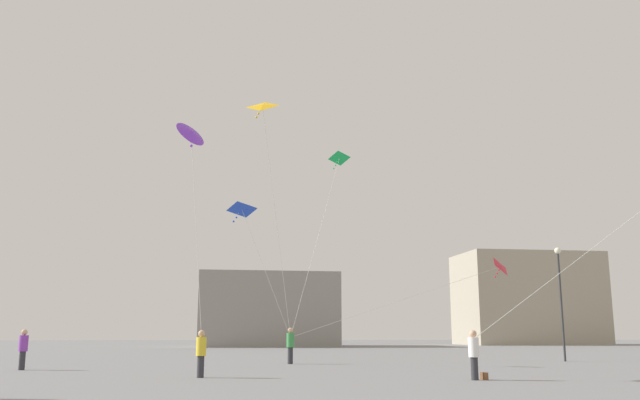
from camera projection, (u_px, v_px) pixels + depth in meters
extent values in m
cylinder|color=#2D2D33|center=(475.00, 369.00, 21.86)|extent=(0.24, 0.24, 0.73)
cylinder|color=white|center=(474.00, 347.00, 21.99)|extent=(0.35, 0.35, 0.63)
sphere|color=tan|center=(473.00, 334.00, 22.08)|extent=(0.24, 0.24, 0.24)
cylinder|color=#2D2D33|center=(290.00, 356.00, 33.42)|extent=(0.26, 0.26, 0.81)
cylinder|color=#388C47|center=(290.00, 340.00, 33.57)|extent=(0.39, 0.39, 0.70)
sphere|color=tan|center=(290.00, 330.00, 33.67)|extent=(0.26, 0.26, 0.26)
cylinder|color=#2D2D33|center=(201.00, 367.00, 23.05)|extent=(0.24, 0.24, 0.73)
cylinder|color=yellow|center=(201.00, 346.00, 23.19)|extent=(0.35, 0.35, 0.64)
sphere|color=tan|center=(202.00, 334.00, 23.27)|extent=(0.24, 0.24, 0.24)
cylinder|color=#2D2D33|center=(22.00, 361.00, 27.85)|extent=(0.25, 0.25, 0.76)
cylinder|color=purple|center=(24.00, 343.00, 27.99)|extent=(0.36, 0.36, 0.66)
sphere|color=tan|center=(24.00, 332.00, 28.07)|extent=(0.25, 0.25, 0.25)
cone|color=purple|center=(191.00, 133.00, 25.14)|extent=(1.47, 1.50, 1.07)
sphere|color=purple|center=(191.00, 137.00, 24.97)|extent=(0.10, 0.10, 0.10)
sphere|color=purple|center=(191.00, 141.00, 24.80)|extent=(0.10, 0.10, 0.10)
sphere|color=purple|center=(191.00, 146.00, 24.62)|extent=(0.10, 0.10, 0.10)
cylinder|color=silver|center=(196.00, 232.00, 24.19)|extent=(0.70, 0.52, 7.60)
cylinder|color=silver|center=(570.00, 265.00, 21.77)|extent=(6.01, 2.09, 4.74)
pyramid|color=yellow|center=(262.00, 106.00, 30.56)|extent=(1.27, 0.90, 0.53)
sphere|color=yellow|center=(260.00, 110.00, 30.42)|extent=(0.10, 0.10, 0.10)
sphere|color=yellow|center=(258.00, 114.00, 30.27)|extent=(0.10, 0.10, 0.10)
sphere|color=yellow|center=(256.00, 117.00, 30.11)|extent=(0.10, 0.10, 0.10)
cylinder|color=silver|center=(277.00, 227.00, 32.09)|extent=(1.65, 5.04, 10.37)
pyramid|color=blue|center=(242.00, 209.00, 33.54)|extent=(1.45, 1.21, 0.52)
sphere|color=blue|center=(239.00, 214.00, 33.42)|extent=(0.10, 0.10, 0.10)
sphere|color=blue|center=(236.00, 217.00, 33.32)|extent=(0.10, 0.10, 0.10)
sphere|color=blue|center=(234.00, 221.00, 33.22)|extent=(0.10, 0.10, 0.10)
cylinder|color=silver|center=(266.00, 274.00, 33.56)|extent=(2.56, 1.12, 6.28)
pyramid|color=green|center=(340.00, 158.00, 43.83)|extent=(1.18, 0.84, 0.66)
sphere|color=green|center=(337.00, 162.00, 43.83)|extent=(0.10, 0.10, 0.10)
sphere|color=green|center=(336.00, 165.00, 43.85)|extent=(0.10, 0.10, 0.10)
sphere|color=green|center=(334.00, 169.00, 43.87)|extent=(0.10, 0.10, 0.10)
cylinder|color=silver|center=(318.00, 236.00, 38.70)|extent=(3.54, 7.84, 11.44)
pyramid|color=red|center=(501.00, 266.00, 42.53)|extent=(1.52, 1.70, 0.91)
sphere|color=red|center=(499.00, 270.00, 42.60)|extent=(0.10, 0.10, 0.10)
sphere|color=red|center=(497.00, 273.00, 42.65)|extent=(0.10, 0.10, 0.10)
sphere|color=red|center=(495.00, 277.00, 42.71)|extent=(0.10, 0.10, 0.10)
cylinder|color=silver|center=(408.00, 298.00, 38.07)|extent=(13.72, 6.98, 4.38)
cube|color=gray|center=(266.00, 311.00, 80.01)|extent=(16.55, 15.06, 8.33)
cube|color=#A39984|center=(528.00, 299.00, 92.03)|extent=(18.79, 11.81, 12.27)
cylinder|color=#2D2D30|center=(561.00, 307.00, 36.95)|extent=(0.12, 0.12, 5.90)
sphere|color=#EAE5C6|center=(558.00, 251.00, 37.55)|extent=(0.36, 0.36, 0.36)
cube|color=brown|center=(484.00, 376.00, 21.94)|extent=(0.18, 0.33, 0.24)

